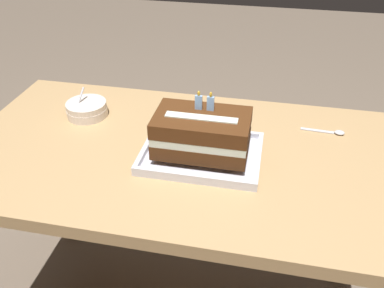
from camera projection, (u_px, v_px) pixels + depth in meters
name	position (u px, v px, depth m)	size (l,w,h in m)	color
dining_table	(183.00, 182.00, 1.15)	(1.20, 0.65, 0.70)	tan
foil_tray	(202.00, 155.00, 1.06)	(0.30, 0.23, 0.02)	silver
birthday_cake	(202.00, 133.00, 1.03)	(0.24, 0.15, 0.15)	#4B2911
bowl_stack	(87.00, 109.00, 1.23)	(0.12, 0.12, 0.08)	silver
serving_spoon_near_tray	(333.00, 132.00, 1.16)	(0.12, 0.02, 0.01)	silver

